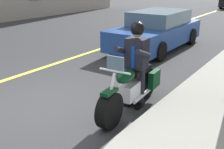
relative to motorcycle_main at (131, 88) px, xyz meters
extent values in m
plane|color=#333335|center=(1.04, -1.55, -0.45)|extent=(80.00, 80.00, 0.00)
cylinder|color=black|center=(0.84, 0.06, -0.12)|extent=(0.67, 0.25, 0.66)
cylinder|color=black|center=(-0.70, -0.06, -0.12)|extent=(0.67, 0.25, 0.66)
cube|color=silver|center=(0.05, 0.00, -0.03)|extent=(0.58, 0.32, 0.32)
ellipsoid|color=black|center=(0.25, 0.02, 0.33)|extent=(0.58, 0.32, 0.24)
cube|color=black|center=(-0.30, -0.03, 0.29)|extent=(0.72, 0.33, 0.12)
cube|color=black|center=(-0.67, 0.17, 0.03)|extent=(0.41, 0.15, 0.36)
cube|color=black|center=(-0.64, -0.27, 0.03)|extent=(0.41, 0.15, 0.36)
cylinder|color=silver|center=(0.82, 0.06, 0.15)|extent=(0.35, 0.08, 0.76)
cylinder|color=silver|center=(0.66, 0.05, 0.55)|extent=(0.08, 0.60, 0.04)
cube|color=black|center=(0.84, 0.06, 0.23)|extent=(0.37, 0.19, 0.06)
cylinder|color=silver|center=(-0.27, 0.14, -0.19)|extent=(0.90, 0.15, 0.08)
cube|color=slate|center=(0.64, 0.05, 0.67)|extent=(0.06, 0.32, 0.28)
cylinder|color=black|center=(-0.21, 0.10, -0.03)|extent=(0.14, 0.14, 0.84)
cube|color=black|center=(-0.15, 0.11, -0.40)|extent=(0.27, 0.13, 0.10)
cylinder|color=black|center=(-0.19, -0.14, -0.03)|extent=(0.14, 0.14, 0.84)
cube|color=black|center=(-0.13, -0.13, -0.40)|extent=(0.27, 0.13, 0.10)
cube|color=black|center=(-0.20, -0.02, 0.67)|extent=(0.35, 0.42, 0.60)
cube|color=navy|center=(-0.04, -0.01, 0.63)|extent=(0.03, 0.07, 0.44)
cylinder|color=black|center=(-0.04, 0.21, 0.73)|extent=(0.56, 0.14, 0.28)
cylinder|color=black|center=(-0.01, -0.22, 0.73)|extent=(0.56, 0.14, 0.28)
sphere|color=tan|center=(-0.20, -0.02, 1.10)|extent=(0.22, 0.22, 0.22)
sphere|color=black|center=(-0.20, -0.02, 1.15)|extent=(0.28, 0.28, 0.28)
cube|color=navy|center=(-4.94, -1.88, 0.10)|extent=(4.60, 1.80, 0.70)
cube|color=slate|center=(-5.14, -1.88, 0.65)|extent=(2.40, 1.60, 0.60)
cylinder|color=black|center=(-3.49, -1.03, -0.13)|extent=(0.64, 0.22, 0.64)
cylinder|color=black|center=(-3.49, -2.73, -0.13)|extent=(0.64, 0.22, 0.64)
cylinder|color=black|center=(-6.39, -1.03, -0.13)|extent=(0.64, 0.22, 0.64)
cylinder|color=black|center=(-6.39, -2.73, -0.13)|extent=(0.64, 0.22, 0.64)
cylinder|color=black|center=(-22.03, -3.74, -0.13)|extent=(0.64, 0.22, 0.64)
camera|label=1|loc=(4.32, 2.53, 2.03)|focal=43.63mm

